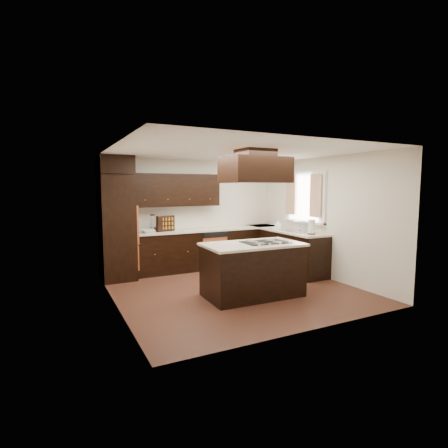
{
  "coord_description": "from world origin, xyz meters",
  "views": [
    {
      "loc": [
        -2.99,
        -5.54,
        1.88
      ],
      "look_at": [
        0.1,
        0.6,
        1.15
      ],
      "focal_mm": 28.0,
      "sensor_mm": 36.0,
      "label": 1
    }
  ],
  "objects_px": {
    "oven_column": "(117,228)",
    "spice_rack": "(165,224)",
    "island": "(253,271)",
    "range_hood": "(255,170)"
  },
  "relations": [
    {
      "from": "range_hood",
      "to": "oven_column",
      "type": "bearing_deg",
      "value": 129.74
    },
    {
      "from": "oven_column",
      "to": "range_hood",
      "type": "distance_m",
      "value": 3.13
    },
    {
      "from": "range_hood",
      "to": "spice_rack",
      "type": "height_order",
      "value": "range_hood"
    },
    {
      "from": "island",
      "to": "spice_rack",
      "type": "height_order",
      "value": "spice_rack"
    },
    {
      "from": "oven_column",
      "to": "island",
      "type": "relative_size",
      "value": 1.3
    },
    {
      "from": "range_hood",
      "to": "spice_rack",
      "type": "distance_m",
      "value": 2.69
    },
    {
      "from": "island",
      "to": "range_hood",
      "type": "xyz_separation_m",
      "value": [
        -0.0,
        -0.06,
        1.72
      ]
    },
    {
      "from": "spice_rack",
      "to": "range_hood",
      "type": "bearing_deg",
      "value": -83.68
    },
    {
      "from": "oven_column",
      "to": "spice_rack",
      "type": "relative_size",
      "value": 5.21
    },
    {
      "from": "spice_rack",
      "to": "oven_column",
      "type": "bearing_deg",
      "value": 169.84
    }
  ]
}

